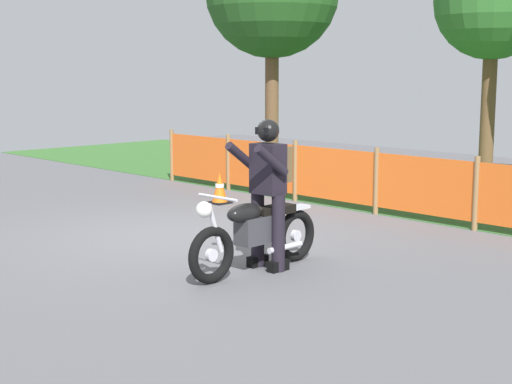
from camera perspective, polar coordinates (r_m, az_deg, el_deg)
ground at (r=10.42m, az=-5.27°, el=-3.30°), size 24.00×24.00×0.02m
grass_verge at (r=14.80m, az=12.90°, el=0.24°), size 24.00×5.64×0.01m
barrier_fence at (r=12.47m, az=5.87°, el=1.30°), size 8.69×0.08×1.05m
tree_near_left at (r=15.55m, az=17.39°, el=13.41°), size 2.24×2.24×4.67m
motorcycle_lead at (r=8.39m, az=-0.05°, el=-3.06°), size 0.57×1.95×0.92m
rider_lead at (r=8.46m, az=0.94°, el=0.50°), size 0.55×0.68×1.69m
traffic_cone at (r=12.83m, az=-2.75°, el=0.29°), size 0.32×0.32×0.53m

